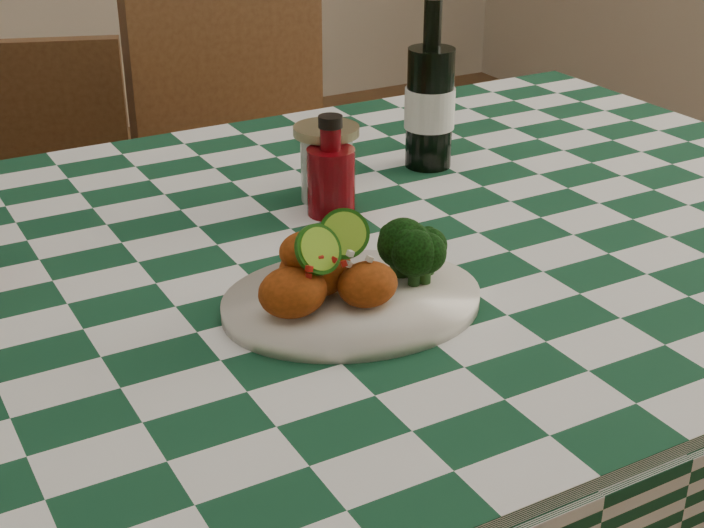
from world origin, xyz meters
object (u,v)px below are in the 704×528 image
plate (352,302)px  wooden_chair_left (31,290)px  mason_jar (327,163)px  wooden_chair_right (279,215)px  ketchup_bottle (331,166)px  fried_chicken_pile (332,263)px  beer_bottle (430,85)px  dining_table (318,498)px

plate → wooden_chair_left: wooden_chair_left is taller
mason_jar → wooden_chair_right: (0.21, 0.61, -0.35)m
mason_jar → wooden_chair_left: bearing=116.3°
ketchup_bottle → wooden_chair_right: wooden_chair_right is taller
fried_chicken_pile → wooden_chair_left: size_ratio=0.16×
mason_jar → fried_chicken_pile: bearing=-117.0°
plate → wooden_chair_left: bearing=101.2°
plate → fried_chicken_pile: (-0.02, 0.00, 0.05)m
beer_bottle → dining_table: bearing=-148.1°
plate → fried_chicken_pile: bearing=180.0°
wooden_chair_left → ketchup_bottle: bearing=-46.5°
ketchup_bottle → beer_bottle: bearing=23.5°
fried_chicken_pile → ketchup_bottle: (0.13, 0.25, 0.01)m
dining_table → mason_jar: mason_jar is taller
plate → wooden_chair_right: bearing=69.9°
plate → ketchup_bottle: (0.11, 0.25, 0.06)m
dining_table → plate: size_ratio=5.77×
beer_bottle → wooden_chair_left: beer_bottle is taller
ketchup_bottle → wooden_chair_right: 0.79m
plate → ketchup_bottle: ketchup_bottle is taller
plate → beer_bottle: 0.49m
plate → mason_jar: mason_jar is taller
fried_chicken_pile → wooden_chair_right: 1.04m
dining_table → mason_jar: (0.09, 0.13, 0.45)m
fried_chicken_pile → beer_bottle: 0.49m
fried_chicken_pile → mason_jar: size_ratio=1.32×
wooden_chair_right → dining_table: bearing=-115.7°
mason_jar → wooden_chair_right: 0.74m
fried_chicken_pile → mason_jar: fried_chicken_pile is taller
ketchup_bottle → wooden_chair_left: (-0.29, 0.68, -0.42)m
wooden_chair_right → mason_jar: bearing=-112.6°
dining_table → wooden_chair_left: size_ratio=1.90×
wooden_chair_right → beer_bottle: bearing=-95.0°
plate → wooden_chair_left: 1.01m
ketchup_bottle → wooden_chair_left: ketchup_bottle is taller
plate → mason_jar: 0.33m
dining_table → fried_chicken_pile: bearing=-110.7°
fried_chicken_pile → wooden_chair_left: (-0.16, 0.93, -0.41)m
mason_jar → wooden_chair_left: (-0.31, 0.63, -0.40)m
plate → wooden_chair_left: size_ratio=0.33×
beer_bottle → wooden_chair_right: 0.71m
wooden_chair_left → wooden_chair_right: size_ratio=0.89×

